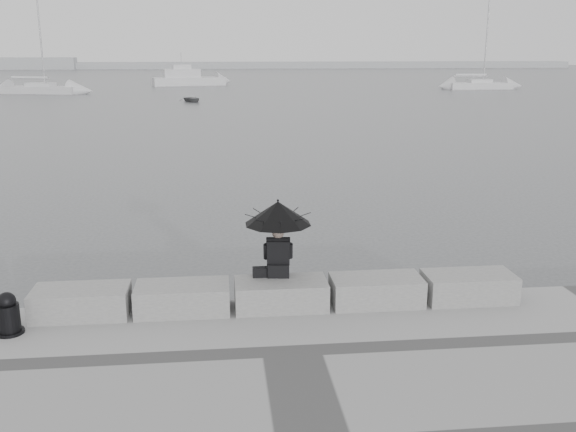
{
  "coord_description": "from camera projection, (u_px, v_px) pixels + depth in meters",
  "views": [
    {
      "loc": [
        -0.99,
        -10.88,
        4.91
      ],
      "look_at": [
        0.49,
        3.0,
        1.25
      ],
      "focal_mm": 40.0,
      "sensor_mm": 36.0,
      "label": 1
    }
  ],
  "objects": [
    {
      "name": "stone_block_right",
      "position": [
        376.0,
        291.0,
        11.37
      ],
      "size": [
        1.6,
        0.8,
        0.5
      ],
      "primitive_type": "cube",
      "color": "slate",
      "rests_on": "promenade"
    },
    {
      "name": "stone_block_far_right",
      "position": [
        469.0,
        287.0,
        11.54
      ],
      "size": [
        1.6,
        0.8,
        0.5
      ],
      "primitive_type": "cube",
      "color": "slate",
      "rests_on": "promenade"
    },
    {
      "name": "bag",
      "position": [
        260.0,
        272.0,
        11.31
      ],
      "size": [
        0.27,
        0.15,
        0.17
      ],
      "primitive_type": "cube",
      "color": "black",
      "rests_on": "stone_block_centre"
    },
    {
      "name": "seated_person",
      "position": [
        278.0,
        221.0,
        11.15
      ],
      "size": [
        1.18,
        1.18,
        1.39
      ],
      "rotation": [
        0.0,
        0.0,
        -0.09
      ],
      "color": "black",
      "rests_on": "stone_block_centre"
    },
    {
      "name": "sailboat_left",
      "position": [
        41.0,
        89.0,
        71.71
      ],
      "size": [
        8.97,
        4.69,
        12.9
      ],
      "rotation": [
        0.0,
        0.0,
        -0.28
      ],
      "color": "silver",
      "rests_on": "ground"
    },
    {
      "name": "sailboat_right",
      "position": [
        479.0,
        85.0,
        79.69
      ],
      "size": [
        7.8,
        2.48,
        12.9
      ],
      "rotation": [
        0.0,
        0.0,
        0.01
      ],
      "color": "silver",
      "rests_on": "ground"
    },
    {
      "name": "stone_block_far_left",
      "position": [
        81.0,
        302.0,
        10.84
      ],
      "size": [
        1.6,
        0.8,
        0.5
      ],
      "primitive_type": "cube",
      "color": "slate",
      "rests_on": "promenade"
    },
    {
      "name": "stone_block_centre",
      "position": [
        281.0,
        294.0,
        11.19
      ],
      "size": [
        1.6,
        0.8,
        0.5
      ],
      "primitive_type": "cube",
      "color": "slate",
      "rests_on": "promenade"
    },
    {
      "name": "mooring_bollard",
      "position": [
        8.0,
        316.0,
        10.15
      ],
      "size": [
        0.44,
        0.44,
        0.7
      ],
      "color": "black",
      "rests_on": "promenade"
    },
    {
      "name": "motor_cruiser",
      "position": [
        189.0,
        79.0,
        87.2
      ],
      "size": [
        10.04,
        4.85,
        4.5
      ],
      "rotation": [
        0.0,
        0.0,
        0.22
      ],
      "color": "silver",
      "rests_on": "ground"
    },
    {
      "name": "distant_landmass",
      "position": [
        189.0,
        65.0,
        159.37
      ],
      "size": [
        180.0,
        8.0,
        2.8
      ],
      "color": "#A1A3A6",
      "rests_on": "ground"
    },
    {
      "name": "ground",
      "position": [
        279.0,
        323.0,
        11.81
      ],
      "size": [
        360.0,
        360.0,
        0.0
      ],
      "primitive_type": "plane",
      "color": "#444749",
      "rests_on": "ground"
    },
    {
      "name": "stone_block_left",
      "position": [
        183.0,
        298.0,
        11.02
      ],
      "size": [
        1.6,
        0.8,
        0.5
      ],
      "primitive_type": "cube",
      "color": "slate",
      "rests_on": "promenade"
    },
    {
      "name": "dinghy",
      "position": [
        192.0,
        99.0,
        60.87
      ],
      "size": [
        2.98,
        2.3,
        0.47
      ],
      "primitive_type": "imported",
      "rotation": [
        0.0,
        0.0,
        0.48
      ],
      "color": "slate",
      "rests_on": "ground"
    }
  ]
}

